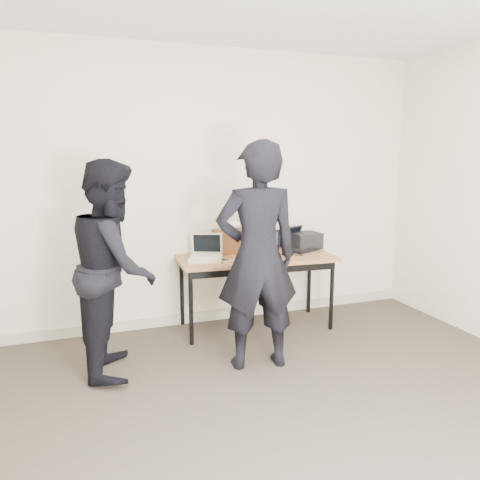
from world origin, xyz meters
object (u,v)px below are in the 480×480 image
laptop_right (297,245)px  desk (256,262)px  laptop_center (264,250)px  equipment_box (306,241)px  leather_satchel (231,241)px  person_typist (257,257)px  person_observer (114,267)px  laptop_beige (206,255)px

laptop_right → desk: bearing=170.7°
laptop_center → equipment_box: (0.55, 0.19, 0.03)m
leather_satchel → person_typist: bearing=-97.2°
laptop_center → laptop_right: bearing=38.9°
laptop_center → equipment_box: bearing=39.0°
desk → laptop_center: laptop_center is taller
laptop_right → person_typist: person_typist is taller
leather_satchel → person_observer: bearing=-150.1°
leather_satchel → person_observer: 1.38m
laptop_right → person_typist: (-0.81, -0.93, 0.13)m
laptop_center → person_observer: bearing=-142.8°
laptop_right → person_typist: bearing=-156.7°
person_typist → leather_satchel: bearing=-90.4°
person_typist → laptop_center: bearing=-109.5°
laptop_center → leather_satchel: size_ratio=1.11×
person_typist → person_observer: (-1.07, 0.32, -0.07)m
laptop_beige → person_observer: person_observer is taller
laptop_right → leather_satchel: (-0.69, 0.08, 0.07)m
laptop_center → equipment_box: laptop_center is taller
desk → equipment_box: size_ratio=5.37×
desk → person_typist: (-0.30, -0.78, 0.24)m
laptop_center → leather_satchel: leather_satchel is taller
desk → person_typist: size_ratio=0.85×
laptop_beige → desk: bearing=18.8°
person_observer → person_typist: bearing=-97.9°
laptop_center → laptop_right: 0.46m
leather_satchel → equipment_box: (0.81, -0.04, -0.04)m
laptop_beige → equipment_box: size_ratio=1.33×
equipment_box → person_typist: person_typist is taller
leather_satchel → equipment_box: leather_satchel is taller
desk → person_observer: (-1.37, -0.46, 0.17)m
desk → laptop_beige: laptop_beige is taller
person_observer → equipment_box: bearing=-63.1°
desk → person_observer: person_observer is taller
equipment_box → person_typist: 1.35m
laptop_right → person_observer: person_observer is taller
desk → laptop_right: 0.55m
laptop_center → person_observer: 1.52m
person_observer → laptop_beige: bearing=-52.2°
laptop_right → equipment_box: laptop_right is taller
equipment_box → laptop_right: bearing=-160.2°
laptop_center → person_typist: (-0.38, -0.78, 0.13)m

